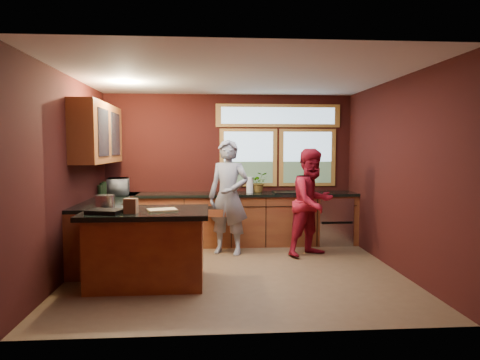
{
  "coord_description": "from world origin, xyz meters",
  "views": [
    {
      "loc": [
        -0.37,
        -5.85,
        1.73
      ],
      "look_at": [
        0.08,
        0.4,
        1.26
      ],
      "focal_mm": 32.0,
      "sensor_mm": 36.0,
      "label": 1
    }
  ],
  "objects": [
    {
      "name": "stock_pot",
      "position": [
        -1.71,
        -0.29,
        1.03
      ],
      "size": [
        0.24,
        0.24,
        0.18
      ],
      "primitive_type": "cylinder",
      "color": "#A7A7AC",
      "rests_on": "island"
    },
    {
      "name": "potted_plant",
      "position": [
        0.51,
        1.75,
        1.11
      ],
      "size": [
        0.33,
        0.28,
        0.36
      ],
      "primitive_type": "imported",
      "color": "#999999",
      "rests_on": "back_counter"
    },
    {
      "name": "left_counter",
      "position": [
        -1.95,
        0.85,
        0.47
      ],
      "size": [
        0.64,
        2.3,
        0.93
      ],
      "color": "#5E2416",
      "rests_on": "floor"
    },
    {
      "name": "island",
      "position": [
        -1.16,
        -0.44,
        0.48
      ],
      "size": [
        1.55,
        1.05,
        0.95
      ],
      "color": "#5E2416",
      "rests_on": "floor"
    },
    {
      "name": "floor",
      "position": [
        0.0,
        0.0,
        0.0
      ],
      "size": [
        4.5,
        4.5,
        0.0
      ],
      "primitive_type": "plane",
      "color": "brown",
      "rests_on": "ground"
    },
    {
      "name": "black_tray",
      "position": [
        -1.61,
        -0.69,
        0.97
      ],
      "size": [
        0.46,
        0.38,
        0.05
      ],
      "primitive_type": "cube",
      "rotation": [
        0.0,
        0.0,
        -0.28
      ],
      "color": "black",
      "rests_on": "island"
    },
    {
      "name": "person_grey",
      "position": [
        -0.06,
        1.05,
        0.93
      ],
      "size": [
        0.8,
        0.67,
        1.86
      ],
      "primitive_type": "imported",
      "rotation": [
        0.0,
        0.0,
        -0.39
      ],
      "color": "slate",
      "rests_on": "floor"
    },
    {
      "name": "room_shell",
      "position": [
        -0.6,
        0.32,
        1.8
      ],
      "size": [
        4.52,
        4.02,
        2.71
      ],
      "color": "black",
      "rests_on": "ground"
    },
    {
      "name": "cutting_board",
      "position": [
        -0.96,
        -0.49,
        0.95
      ],
      "size": [
        0.41,
        0.34,
        0.02
      ],
      "primitive_type": "cube",
      "rotation": [
        0.0,
        0.0,
        0.29
      ],
      "color": "tan",
      "rests_on": "island"
    },
    {
      "name": "paper_towel",
      "position": [
        0.35,
        1.7,
        1.07
      ],
      "size": [
        0.12,
        0.12,
        0.28
      ],
      "primitive_type": "cylinder",
      "color": "white",
      "rests_on": "back_counter"
    },
    {
      "name": "back_counter",
      "position": [
        0.2,
        1.7,
        0.46
      ],
      "size": [
        4.5,
        0.64,
        0.93
      ],
      "color": "#5E2416",
      "rests_on": "floor"
    },
    {
      "name": "microwave",
      "position": [
        -1.92,
        1.55,
        1.07
      ],
      "size": [
        0.42,
        0.56,
        0.28
      ],
      "primitive_type": "imported",
      "rotation": [
        0.0,
        0.0,
        1.72
      ],
      "color": "#999999",
      "rests_on": "left_counter"
    },
    {
      "name": "person_red",
      "position": [
        1.27,
        0.84,
        0.86
      ],
      "size": [
        1.05,
        0.99,
        1.72
      ],
      "primitive_type": "imported",
      "rotation": [
        0.0,
        0.0,
        0.54
      ],
      "color": "maroon",
      "rests_on": "floor"
    },
    {
      "name": "paper_bag",
      "position": [
        -1.31,
        -0.69,
        1.03
      ],
      "size": [
        0.16,
        0.14,
        0.18
      ],
      "primitive_type": "cube",
      "rotation": [
        0.0,
        0.0,
        -0.12
      ],
      "color": "brown",
      "rests_on": "island"
    }
  ]
}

